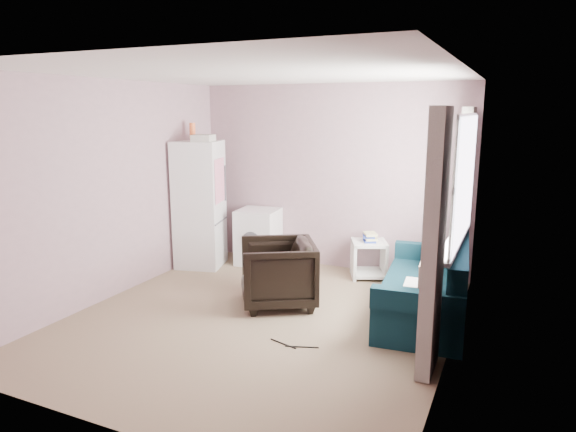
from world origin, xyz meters
name	(u,v)px	position (x,y,z in m)	size (l,w,h in m)	color
room	(261,202)	(0.02, 0.01, 1.25)	(3.84, 4.24, 2.54)	#887259
armchair	(278,270)	(-0.01, 0.46, 0.41)	(0.79, 0.74, 0.82)	black
fridge	(200,204)	(-1.64, 1.36, 0.88)	(0.74, 0.73, 1.98)	silver
washing_machine	(258,235)	(-0.96, 1.79, 0.41)	(0.61, 0.61, 0.78)	silver
side_table	(369,256)	(0.65, 1.82, 0.28)	(0.58, 0.58, 0.60)	white
sofa	(429,291)	(1.60, 0.78, 0.30)	(1.00, 1.90, 0.82)	#0C2C37
window_dressing	(452,218)	(1.78, 0.70, 1.11)	(0.17, 2.62, 2.18)	white
floor_cables	(293,345)	(0.56, -0.42, 0.01)	(0.49, 0.12, 0.01)	black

